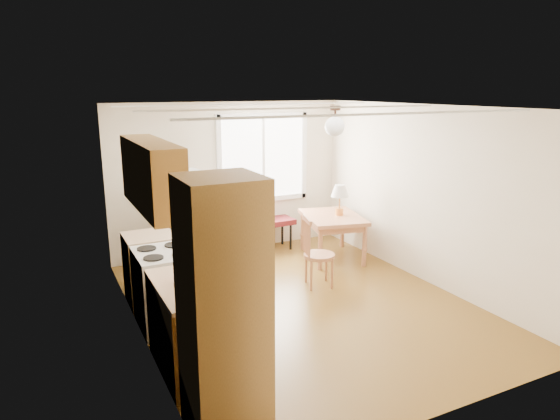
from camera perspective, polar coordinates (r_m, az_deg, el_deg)
room_shell at (r=6.14m, az=2.51°, el=-0.03°), size 4.60×5.60×2.62m
kitchen_run at (r=5.10m, az=-11.30°, el=-8.10°), size 0.65×3.40×2.20m
window_unit at (r=8.53m, az=-1.93°, el=5.94°), size 1.64×0.05×1.51m
pendant_light at (r=6.68m, az=6.28°, el=9.60°), size 0.26×0.26×0.40m
refrigerator at (r=7.50m, az=-10.83°, el=-1.52°), size 0.71×0.71×1.53m
bench at (r=8.45m, az=-2.17°, el=-1.63°), size 1.16×0.45×0.53m
dining_table at (r=8.11m, az=6.01°, el=-1.31°), size 1.10×1.31×0.72m
chair at (r=6.92m, az=3.77°, el=-4.32°), size 0.47×0.46×0.99m
table_lamp at (r=8.03m, az=6.85°, el=1.92°), size 0.29×0.29×0.50m
coffee_maker at (r=4.40m, az=-9.12°, el=-8.68°), size 0.26×0.31×0.40m
kettle at (r=4.92m, az=-11.13°, el=-6.86°), size 0.13×0.13×0.25m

